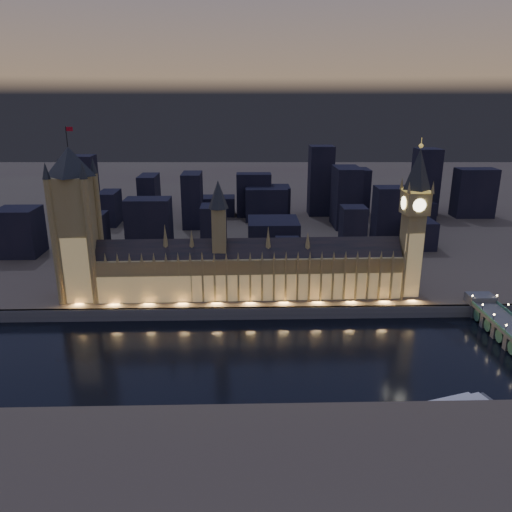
{
  "coord_description": "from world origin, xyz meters",
  "views": [
    {
      "loc": [
        -3.06,
        -251.12,
        137.35
      ],
      "look_at": [
        5.0,
        55.0,
        38.0
      ],
      "focal_mm": 35.0,
      "sensor_mm": 36.0,
      "label": 1
    }
  ],
  "objects_px": {
    "victoria_tower": "(76,217)",
    "river_boat": "(450,406)",
    "elizabeth_tower": "(415,211)",
    "palace_of_westminster": "(249,270)"
  },
  "relations": [
    {
      "from": "victoria_tower",
      "to": "elizabeth_tower",
      "type": "xyz_separation_m",
      "value": [
        218.0,
        0.0,
        2.98
      ]
    },
    {
      "from": "palace_of_westminster",
      "to": "victoria_tower",
      "type": "bearing_deg",
      "value": 179.91
    },
    {
      "from": "victoria_tower",
      "to": "river_boat",
      "type": "xyz_separation_m",
      "value": [
        201.04,
        -119.92,
        -61.3
      ]
    },
    {
      "from": "elizabeth_tower",
      "to": "victoria_tower",
      "type": "bearing_deg",
      "value": -180.0
    },
    {
      "from": "victoria_tower",
      "to": "river_boat",
      "type": "distance_m",
      "value": 241.98
    },
    {
      "from": "palace_of_westminster",
      "to": "river_boat",
      "type": "bearing_deg",
      "value": -52.84
    },
    {
      "from": "palace_of_westminster",
      "to": "victoria_tower",
      "type": "xyz_separation_m",
      "value": [
        -110.27,
        0.17,
        36.49
      ]
    },
    {
      "from": "victoria_tower",
      "to": "river_boat",
      "type": "height_order",
      "value": "victoria_tower"
    },
    {
      "from": "palace_of_westminster",
      "to": "river_boat",
      "type": "distance_m",
      "value": 152.29
    },
    {
      "from": "victoria_tower",
      "to": "river_boat",
      "type": "relative_size",
      "value": 2.29
    }
  ]
}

